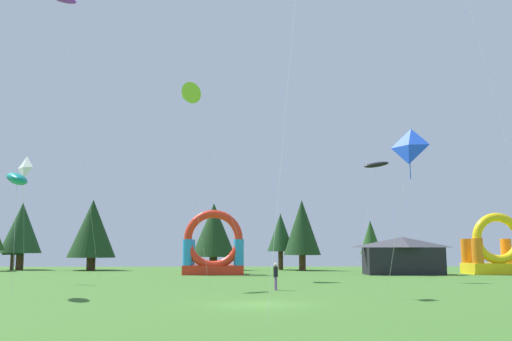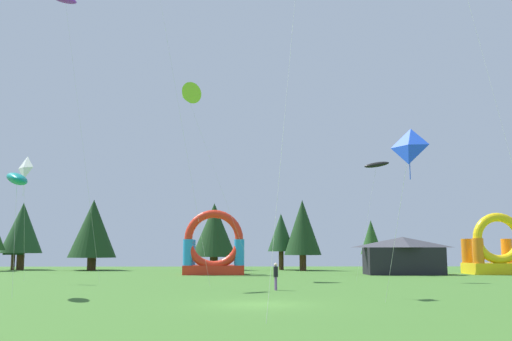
{
  "view_description": "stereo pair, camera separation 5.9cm",
  "coord_description": "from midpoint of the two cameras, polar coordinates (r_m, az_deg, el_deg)",
  "views": [
    {
      "loc": [
        -0.66,
        -26.7,
        2.55
      ],
      "look_at": [
        0.0,
        7.11,
        7.41
      ],
      "focal_mm": 38.82,
      "sensor_mm": 36.0,
      "label": 1
    },
    {
      "loc": [
        -0.6,
        -26.7,
        2.55
      ],
      "look_at": [
        0.0,
        7.11,
        7.41
      ],
      "focal_mm": 38.82,
      "sensor_mm": 36.0,
      "label": 2
    }
  ],
  "objects": [
    {
      "name": "ground_plane",
      "position": [
        26.83,
        0.34,
        -13.64
      ],
      "size": [
        120.0,
        120.0,
        0.0
      ],
      "primitive_type": "plane",
      "color": "#3D6B28"
    },
    {
      "name": "kite_black_parafoil",
      "position": [
        48.1,
        12.36,
        0.58
      ],
      "size": [
        3.03,
        1.22,
        10.13
      ],
      "color": "black",
      "rests_on": "ground_plane"
    },
    {
      "name": "kite_lime_delta",
      "position": [
        52.59,
        -7.08,
        7.71
      ],
      "size": [
        7.64,
        5.55,
        17.93
      ],
      "color": "#8CD826",
      "rests_on": "ground_plane"
    },
    {
      "name": "kite_purple_parafoil",
      "position": [
        47.97,
        -19.02,
        16.21
      ],
      "size": [
        3.71,
        4.11,
        22.43
      ],
      "color": "purple",
      "rests_on": "ground_plane"
    },
    {
      "name": "kite_blue_diamond",
      "position": [
        25.88,
        15.49,
        2.34
      ],
      "size": [
        1.35,
        3.71,
        7.8
      ],
      "color": "blue",
      "rests_on": "ground_plane"
    },
    {
      "name": "kite_white_diamond",
      "position": [
        48.19,
        -22.81,
        0.16
      ],
      "size": [
        1.35,
        3.19,
        9.73
      ],
      "color": "white",
      "rests_on": "ground_plane"
    },
    {
      "name": "kite_teal_parafoil",
      "position": [
        34.11,
        -23.36,
        -0.8
      ],
      "size": [
        2.57,
        3.31,
        7.22
      ],
      "color": "#0C7F7A",
      "rests_on": "ground_plane"
    },
    {
      "name": "person_far_side",
      "position": [
        35.95,
        2.1,
        -10.61
      ],
      "size": [
        0.36,
        0.36,
        1.72
      ],
      "rotation": [
        0.0,
        0.0,
        1.82
      ],
      "color": "#724C8C",
      "rests_on": "ground_plane"
    },
    {
      "name": "inflatable_red_slide",
      "position": [
        58.35,
        -4.32,
        -8.4
      ],
      "size": [
        6.29,
        3.69,
        6.68
      ],
      "color": "red",
      "rests_on": "ground_plane"
    },
    {
      "name": "inflatable_orange_dome",
      "position": [
        64.17,
        23.46,
        -7.81
      ],
      "size": [
        5.55,
        4.1,
        6.41
      ],
      "color": "yellow",
      "rests_on": "ground_plane"
    },
    {
      "name": "festival_tent",
      "position": [
        60.33,
        14.96,
        -8.48
      ],
      "size": [
        7.84,
        3.67,
        3.9
      ],
      "color": "black",
      "rests_on": "ground_plane"
    },
    {
      "name": "tree_row_2",
      "position": [
        78.28,
        -23.61,
        -6.31
      ],
      "size": [
        2.59,
        2.59,
        6.52
      ],
      "color": "#4C331E",
      "rests_on": "ground_plane"
    },
    {
      "name": "tree_row_3",
      "position": [
        78.33,
        -22.92,
        -5.49
      ],
      "size": [
        5.21,
        5.21,
        8.67
      ],
      "color": "#4C331E",
      "rests_on": "ground_plane"
    },
    {
      "name": "tree_row_4",
      "position": [
        73.76,
        -16.43,
        -5.76
      ],
      "size": [
        6.02,
        6.02,
        8.94
      ],
      "color": "#4C331E",
      "rests_on": "ground_plane"
    },
    {
      "name": "tree_row_5",
      "position": [
        72.12,
        -4.31,
        -6.14
      ],
      "size": [
        5.75,
        5.75,
        8.57
      ],
      "color": "#4C331E",
      "rests_on": "ground_plane"
    },
    {
      "name": "tree_row_6",
      "position": [
        72.58,
        2.62,
        -6.42
      ],
      "size": [
        3.47,
        3.47,
        7.28
      ],
      "color": "#4C331E",
      "rests_on": "ground_plane"
    },
    {
      "name": "tree_row_7",
      "position": [
        70.54,
        4.84,
        -5.87
      ],
      "size": [
        4.69,
        4.69,
        8.87
      ],
      "color": "#4C331E",
      "rests_on": "ground_plane"
    },
    {
      "name": "tree_row_8",
      "position": [
        72.81,
        11.8,
        -6.77
      ],
      "size": [
        2.78,
        2.78,
        6.34
      ],
      "color": "#4C331E",
      "rests_on": "ground_plane"
    }
  ]
}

